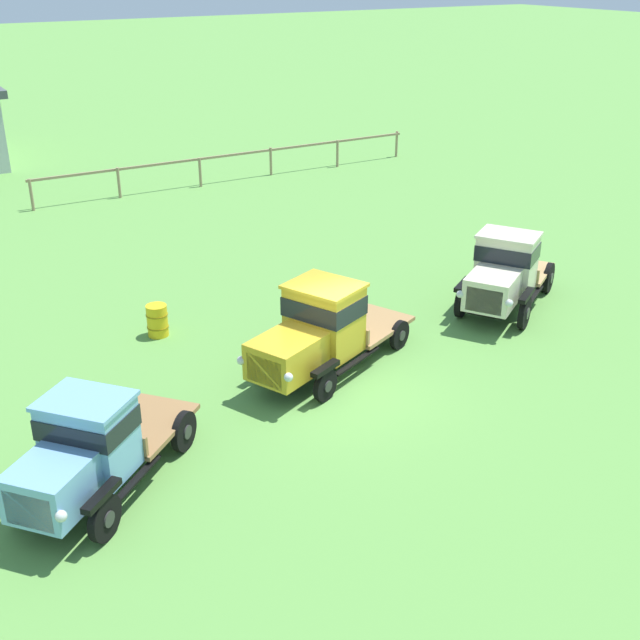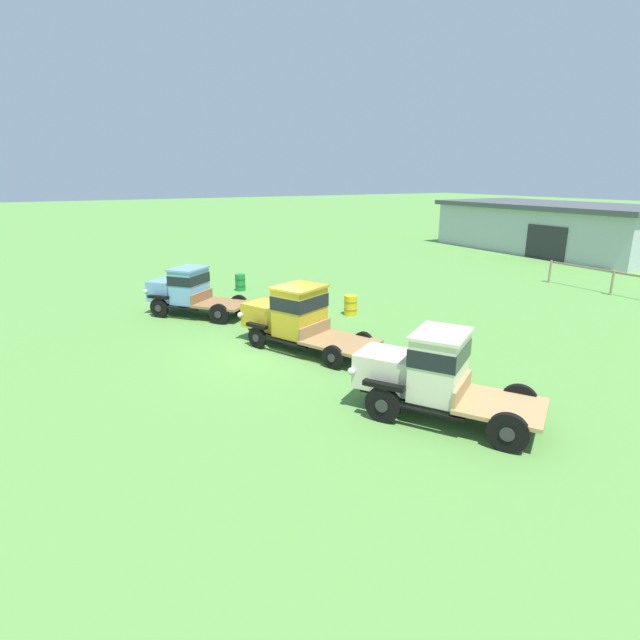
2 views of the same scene
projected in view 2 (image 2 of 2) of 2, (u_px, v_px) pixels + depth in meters
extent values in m
plane|color=#5B9342|center=(271.00, 352.00, 17.10)|extent=(240.00, 240.00, 0.00)
cube|color=#B2B7BC|center=(552.00, 230.00, 39.51)|extent=(17.03, 8.11, 3.38)
cube|color=#474C51|center=(555.00, 206.00, 38.99)|extent=(17.63, 8.91, 0.36)
cube|color=#2D2D33|center=(546.00, 243.00, 35.57)|extent=(3.20, 0.08, 2.40)
cylinder|color=#997F60|center=(550.00, 272.00, 28.02)|extent=(0.12, 0.12, 1.27)
cylinder|color=#997F60|center=(612.00, 283.00, 25.08)|extent=(0.12, 0.12, 1.27)
cylinder|color=black|center=(159.00, 308.00, 21.16)|extent=(0.74, 0.66, 0.84)
cylinder|color=#2D2D2D|center=(158.00, 308.00, 21.08)|extent=(0.24, 0.21, 0.29)
cylinder|color=black|center=(183.00, 299.00, 22.68)|extent=(0.74, 0.66, 0.84)
cylinder|color=#2D2D2D|center=(184.00, 299.00, 22.76)|extent=(0.24, 0.21, 0.29)
cylinder|color=black|center=(219.00, 314.00, 20.21)|extent=(0.74, 0.66, 0.84)
cylinder|color=#2D2D2D|center=(218.00, 315.00, 20.13)|extent=(0.24, 0.21, 0.29)
cylinder|color=black|center=(239.00, 304.00, 21.73)|extent=(0.74, 0.66, 0.84)
cylinder|color=#2D2D2D|center=(240.00, 304.00, 21.81)|extent=(0.24, 0.21, 0.29)
cube|color=black|center=(199.00, 304.00, 21.44)|extent=(3.73, 3.37, 0.12)
cube|color=#70A3D1|center=(167.00, 290.00, 21.82)|extent=(1.74, 1.73, 0.87)
cube|color=silver|center=(155.00, 290.00, 22.04)|extent=(0.65, 0.74, 0.65)
sphere|color=silver|center=(145.00, 292.00, 21.45)|extent=(0.20, 0.20, 0.20)
sphere|color=silver|center=(164.00, 286.00, 22.59)|extent=(0.20, 0.20, 0.20)
cube|color=black|center=(158.00, 297.00, 21.03)|extent=(0.87, 0.78, 0.12)
cube|color=black|center=(182.00, 289.00, 22.55)|extent=(0.87, 0.78, 0.12)
cube|color=#70A3D1|center=(189.00, 286.00, 21.36)|extent=(1.79, 1.83, 1.43)
cube|color=black|center=(189.00, 279.00, 21.27)|extent=(1.85, 1.89, 0.40)
cube|color=#70A3D1|center=(188.00, 269.00, 21.15)|extent=(1.92, 1.96, 0.08)
cube|color=black|center=(182.00, 309.00, 20.80)|extent=(1.25, 1.10, 0.05)
cube|color=black|center=(203.00, 300.00, 22.29)|extent=(1.25, 1.10, 0.05)
cube|color=olive|center=(223.00, 304.00, 21.02)|extent=(2.70, 2.66, 0.10)
cube|color=olive|center=(202.00, 297.00, 21.29)|extent=(1.10, 1.27, 0.44)
cylinder|color=black|center=(257.00, 338.00, 17.42)|extent=(0.75, 0.43, 0.76)
cylinder|color=#2D2D2D|center=(256.00, 338.00, 17.35)|extent=(0.26, 0.13, 0.27)
cylinder|color=black|center=(290.00, 326.00, 18.78)|extent=(0.75, 0.43, 0.76)
cylinder|color=#2D2D2D|center=(292.00, 325.00, 18.85)|extent=(0.26, 0.13, 0.27)
cylinder|color=black|center=(333.00, 357.00, 15.53)|extent=(0.75, 0.43, 0.76)
cylinder|color=#2D2D2D|center=(331.00, 358.00, 15.46)|extent=(0.26, 0.13, 0.27)
cylinder|color=black|center=(364.00, 343.00, 16.89)|extent=(0.75, 0.43, 0.76)
cylinder|color=#2D2D2D|center=(365.00, 342.00, 16.95)|extent=(0.26, 0.13, 0.27)
cube|color=black|center=(306.00, 337.00, 17.22)|extent=(4.69, 2.76, 0.12)
cube|color=gold|center=(269.00, 315.00, 18.08)|extent=(2.00, 1.79, 0.87)
cube|color=silver|center=(253.00, 313.00, 18.55)|extent=(0.44, 0.92, 0.66)
sphere|color=silver|center=(240.00, 315.00, 18.03)|extent=(0.20, 0.20, 0.20)
sphere|color=silver|center=(265.00, 307.00, 19.05)|extent=(0.20, 0.20, 0.20)
cube|color=black|center=(257.00, 326.00, 17.30)|extent=(0.88, 0.53, 0.12)
cube|color=black|center=(290.00, 315.00, 18.66)|extent=(0.88, 0.53, 0.12)
cube|color=gold|center=(300.00, 311.00, 17.14)|extent=(1.77, 1.93, 1.63)
cube|color=black|center=(300.00, 301.00, 17.03)|extent=(1.83, 1.99, 0.46)
cube|color=gold|center=(299.00, 287.00, 16.90)|extent=(1.91, 2.05, 0.08)
cube|color=black|center=(286.00, 343.00, 16.65)|extent=(1.67, 0.82, 0.05)
cube|color=black|center=(318.00, 331.00, 17.98)|extent=(1.67, 0.82, 0.05)
cube|color=#9E7547|center=(341.00, 342.00, 16.35)|extent=(2.74, 2.54, 0.10)
cube|color=#9E7547|center=(315.00, 330.00, 16.90)|extent=(0.74, 1.58, 0.44)
cylinder|color=black|center=(383.00, 405.00, 12.15)|extent=(0.85, 0.62, 0.91)
cylinder|color=#2D2D2D|center=(381.00, 406.00, 12.07)|extent=(0.29, 0.19, 0.32)
cylinder|color=black|center=(406.00, 380.00, 13.63)|extent=(0.85, 0.62, 0.91)
cylinder|color=#2D2D2D|center=(408.00, 379.00, 13.71)|extent=(0.29, 0.19, 0.32)
cylinder|color=black|center=(508.00, 433.00, 10.83)|extent=(0.85, 0.62, 0.91)
cylinder|color=#2D2D2D|center=(507.00, 435.00, 10.75)|extent=(0.29, 0.19, 0.32)
cylinder|color=black|center=(519.00, 402.00, 12.30)|extent=(0.85, 0.62, 0.91)
cylinder|color=#2D2D2D|center=(519.00, 400.00, 12.38)|extent=(0.29, 0.19, 0.32)
cube|color=black|center=(445.00, 399.00, 12.27)|extent=(4.06, 3.04, 0.12)
cube|color=beige|center=(388.00, 369.00, 12.83)|extent=(1.93, 1.84, 0.88)
cube|color=silver|center=(362.00, 366.00, 13.17)|extent=(0.56, 0.85, 0.66)
sphere|color=silver|center=(351.00, 371.00, 12.61)|extent=(0.20, 0.20, 0.20)
sphere|color=silver|center=(372.00, 356.00, 13.71)|extent=(0.20, 0.20, 0.20)
cube|color=black|center=(384.00, 386.00, 12.01)|extent=(0.99, 0.72, 0.12)
cube|color=black|center=(407.00, 363.00, 13.49)|extent=(0.99, 0.72, 0.12)
cube|color=beige|center=(439.00, 366.00, 12.14)|extent=(1.76, 1.89, 1.55)
cube|color=black|center=(440.00, 352.00, 12.04)|extent=(1.81, 1.94, 0.44)
cube|color=beige|center=(441.00, 334.00, 11.91)|extent=(1.89, 2.01, 0.08)
cube|color=black|center=(431.00, 413.00, 11.61)|extent=(1.39, 0.94, 0.05)
cube|color=black|center=(450.00, 386.00, 13.05)|extent=(1.39, 0.94, 0.05)
cube|color=tan|center=(501.00, 406.00, 11.64)|extent=(2.59, 2.54, 0.10)
cube|color=tan|center=(462.00, 389.00, 12.01)|extent=(0.95, 1.45, 0.44)
cylinder|color=#1E7F33|center=(240.00, 282.00, 26.13)|extent=(0.52, 0.52, 0.88)
cylinder|color=#124C1E|center=(240.00, 279.00, 26.08)|extent=(0.55, 0.55, 0.03)
cylinder|color=#124C1E|center=(240.00, 286.00, 26.17)|extent=(0.55, 0.55, 0.03)
cylinder|color=gold|center=(351.00, 305.00, 21.56)|extent=(0.55, 0.55, 0.86)
cylinder|color=#896E0F|center=(351.00, 301.00, 21.51)|extent=(0.58, 0.58, 0.03)
cylinder|color=#896E0F|center=(350.00, 309.00, 21.61)|extent=(0.58, 0.58, 0.03)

